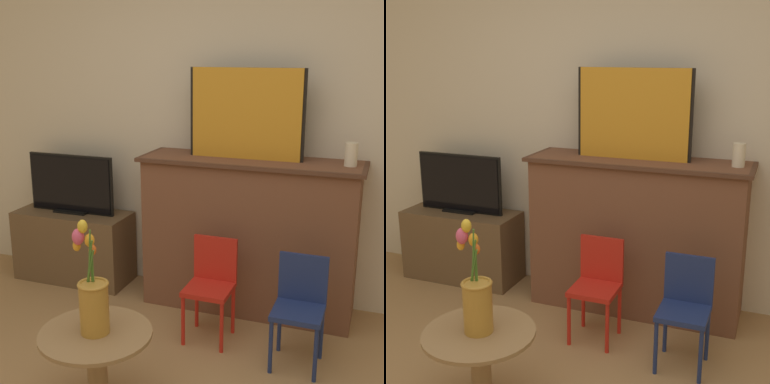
% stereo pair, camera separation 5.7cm
% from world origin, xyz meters
% --- Properties ---
extents(wall_back, '(8.00, 0.06, 2.70)m').
position_xyz_m(wall_back, '(0.00, 2.13, 1.35)').
color(wall_back, beige).
rests_on(wall_back, ground).
extents(fireplace_mantel, '(1.49, 0.46, 1.07)m').
position_xyz_m(fireplace_mantel, '(0.10, 1.89, 0.55)').
color(fireplace_mantel, brown).
rests_on(fireplace_mantel, ground).
extents(painting, '(0.77, 0.03, 0.59)m').
position_xyz_m(painting, '(0.06, 1.90, 1.36)').
color(painting, black).
rests_on(painting, fireplace_mantel).
extents(mantel_candle, '(0.08, 0.08, 0.15)m').
position_xyz_m(mantel_candle, '(0.74, 1.89, 1.14)').
color(mantel_candle, silver).
rests_on(mantel_candle, fireplace_mantel).
extents(tv_stand, '(0.90, 0.38, 0.55)m').
position_xyz_m(tv_stand, '(-1.31, 1.89, 0.27)').
color(tv_stand, brown).
rests_on(tv_stand, ground).
extents(tv_monitor, '(0.71, 0.12, 0.45)m').
position_xyz_m(tv_monitor, '(-1.31, 1.89, 0.77)').
color(tv_monitor, black).
rests_on(tv_monitor, tv_stand).
extents(chair_red, '(0.28, 0.28, 0.64)m').
position_xyz_m(chair_red, '(-0.01, 1.42, 0.37)').
color(chair_red, red).
rests_on(chair_red, ground).
extents(chair_blue, '(0.28, 0.28, 0.64)m').
position_xyz_m(chair_blue, '(0.55, 1.31, 0.37)').
color(chair_blue, navy).
rests_on(chair_blue, ground).
extents(side_table, '(0.55, 0.55, 0.45)m').
position_xyz_m(side_table, '(-0.30, 0.50, 0.30)').
color(side_table, '#99754C').
rests_on(side_table, ground).
extents(vase_tulips, '(0.19, 0.15, 0.55)m').
position_xyz_m(vase_tulips, '(-0.31, 0.51, 0.62)').
color(vase_tulips, '#B78433').
rests_on(vase_tulips, side_table).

